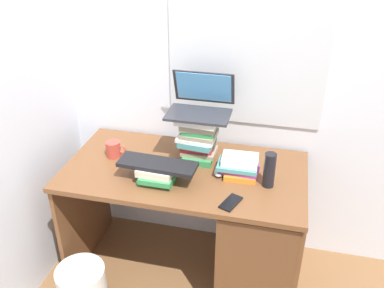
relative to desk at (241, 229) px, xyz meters
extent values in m
plane|color=brown|center=(-0.34, 0.03, -0.42)|extent=(6.00, 6.00, 0.00)
cube|color=silver|center=(-0.34, 0.43, 0.88)|extent=(6.00, 0.05, 2.60)
cube|color=silver|center=(-0.07, 0.40, 0.90)|extent=(0.90, 0.01, 0.80)
cube|color=silver|center=(-1.21, 0.03, 0.88)|extent=(0.05, 6.00, 2.60)
cube|color=brown|center=(-0.34, 0.03, 0.33)|extent=(1.36, 0.71, 0.03)
cube|color=brown|center=(-1.01, 0.03, -0.05)|extent=(0.02, 0.66, 0.74)
cube|color=brown|center=(0.32, 0.03, -0.05)|extent=(0.02, 0.66, 0.74)
cube|color=brown|center=(0.11, -0.01, -0.05)|extent=(0.41, 0.61, 0.70)
cube|color=#338C4C|center=(-0.29, 0.15, 0.37)|extent=(0.17, 0.18, 0.04)
cube|color=gray|center=(-0.29, 0.16, 0.40)|extent=(0.20, 0.16, 0.02)
cube|color=#B22D33|center=(-0.30, 0.16, 0.43)|extent=(0.19, 0.14, 0.04)
cube|color=teal|center=(-0.30, 0.15, 0.47)|extent=(0.21, 0.18, 0.03)
cube|color=white|center=(-0.30, 0.16, 0.49)|extent=(0.22, 0.19, 0.02)
cube|color=gray|center=(-0.29, 0.16, 0.52)|extent=(0.20, 0.18, 0.02)
cube|color=#338C4C|center=(-0.29, 0.15, 0.54)|extent=(0.18, 0.13, 0.03)
cube|color=gray|center=(-0.29, 0.15, 0.57)|extent=(0.20, 0.15, 0.04)
cube|color=white|center=(-0.30, 0.16, 0.61)|extent=(0.24, 0.20, 0.04)
cube|color=#338C4C|center=(-0.46, -0.11, 0.36)|extent=(0.19, 0.16, 0.02)
cube|color=#338C4C|center=(-0.45, -0.12, 0.39)|extent=(0.18, 0.19, 0.03)
cube|color=beige|center=(-0.46, -0.11, 0.42)|extent=(0.20, 0.17, 0.04)
cube|color=orange|center=(-0.03, 0.04, 0.37)|extent=(0.18, 0.17, 0.03)
cube|color=#8C338C|center=(-0.04, 0.03, 0.39)|extent=(0.21, 0.14, 0.02)
cube|color=teal|center=(-0.05, 0.04, 0.41)|extent=(0.22, 0.14, 0.02)
cube|color=white|center=(-0.04, 0.05, 0.44)|extent=(0.20, 0.14, 0.04)
cube|color=#2D2D33|center=(-0.29, 0.15, 0.64)|extent=(0.35, 0.22, 0.01)
cube|color=#2D2D33|center=(-0.29, 0.30, 0.74)|extent=(0.35, 0.07, 0.20)
cube|color=#59A5E5|center=(-0.29, 0.29, 0.75)|extent=(0.32, 0.06, 0.18)
cube|color=black|center=(-0.46, -0.11, 0.45)|extent=(0.43, 0.16, 0.02)
ellipsoid|color=#A5A8AD|center=(-0.14, 0.02, 0.37)|extent=(0.06, 0.10, 0.04)
cylinder|color=#B23F33|center=(-0.79, 0.07, 0.40)|extent=(0.09, 0.09, 0.10)
torus|color=#B23F33|center=(-0.73, 0.07, 0.40)|extent=(0.05, 0.01, 0.05)
cylinder|color=black|center=(0.13, -0.03, 0.45)|extent=(0.06, 0.06, 0.19)
cube|color=black|center=(-0.04, -0.23, 0.35)|extent=(0.11, 0.15, 0.01)
camera|label=1|loc=(0.16, -1.89, 1.63)|focal=39.08mm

